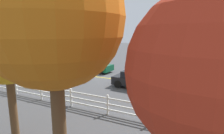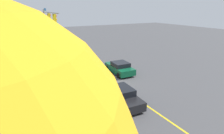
% 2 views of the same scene
% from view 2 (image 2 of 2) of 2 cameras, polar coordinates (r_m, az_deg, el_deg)
% --- Properties ---
extents(ground_plane, '(120.00, 120.00, 0.00)m').
position_cam_2_polar(ground_plane, '(20.55, -1.08, -3.81)').
color(ground_plane, '#444447').
extents(lane_center_stripe, '(28.00, 0.16, 0.01)m').
position_cam_2_polar(lane_center_stripe, '(17.41, 5.16, -8.02)').
color(lane_center_stripe, gold).
rests_on(lane_center_stripe, ground_plane).
extents(signal_assembly, '(7.14, 0.38, 7.47)m').
position_cam_2_polar(signal_assembly, '(22.45, -18.70, 10.91)').
color(signal_assembly, gray).
rests_on(signal_assembly, ground_plane).
extents(car_0, '(4.16, 2.18, 1.41)m').
position_cam_2_polar(car_0, '(15.23, 2.94, -9.02)').
color(car_0, black).
rests_on(car_0, ground_plane).
extents(car_1, '(4.47, 2.12, 1.40)m').
position_cam_2_polar(car_1, '(21.32, -8.50, -1.29)').
color(car_1, '#0C4C2D').
rests_on(car_1, ground_plane).
extents(car_2, '(4.37, 2.16, 1.42)m').
position_cam_2_polar(car_2, '(22.28, 2.37, -0.23)').
color(car_2, '#0C4C2D').
rests_on(car_2, ground_plane).
extents(white_rail_fence, '(26.10, 0.10, 1.15)m').
position_cam_2_polar(white_rail_fence, '(15.62, -20.47, -9.87)').
color(white_rail_fence, white).
rests_on(white_rail_fence, ground_plane).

